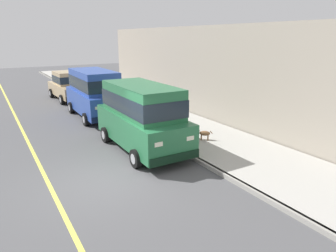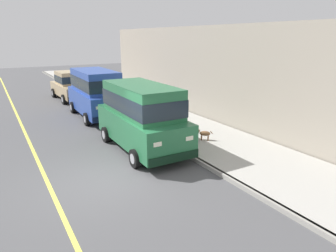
{
  "view_description": "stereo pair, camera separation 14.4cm",
  "coord_description": "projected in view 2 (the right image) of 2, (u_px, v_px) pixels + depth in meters",
  "views": [
    {
      "loc": [
        -2.81,
        -8.24,
        4.22
      ],
      "look_at": [
        3.12,
        1.55,
        0.85
      ],
      "focal_mm": 32.58,
      "sensor_mm": 36.0,
      "label": 1
    },
    {
      "loc": [
        -2.69,
        -8.32,
        4.22
      ],
      "look_at": [
        3.12,
        1.55,
        0.85
      ],
      "focal_mm": 32.58,
      "sensor_mm": 36.0,
      "label": 2
    }
  ],
  "objects": [
    {
      "name": "car_blue_van",
      "position": [
        96.0,
        91.0,
        16.36
      ],
      "size": [
        2.19,
        4.93,
        2.52
      ],
      "color": "#28479E",
      "rests_on": "ground"
    },
    {
      "name": "lane_centre_line",
      "position": [
        52.0,
        192.0,
        8.59
      ],
      "size": [
        0.12,
        57.6,
        0.01
      ],
      "primitive_type": "cube",
      "color": "#E0D64C",
      "rests_on": "ground"
    },
    {
      "name": "sidewalk",
      "position": [
        230.0,
        148.0,
        11.79
      ],
      "size": [
        3.6,
        64.0,
        0.14
      ],
      "primitive_type": "cube",
      "color": "#A8A59E",
      "rests_on": "ground"
    },
    {
      "name": "curb",
      "position": [
        192.0,
        157.0,
        10.91
      ],
      "size": [
        0.16,
        64.0,
        0.14
      ],
      "primitive_type": "cube",
      "color": "gray",
      "rests_on": "ground"
    },
    {
      "name": "ground_plane",
      "position": [
        106.0,
        179.0,
        9.37
      ],
      "size": [
        80.0,
        80.0,
        0.0
      ],
      "primitive_type": "plane",
      "color": "#4C4C4F"
    },
    {
      "name": "dog_brown",
      "position": [
        203.0,
        133.0,
        12.44
      ],
      "size": [
        0.59,
        0.55,
        0.49
      ],
      "color": "brown",
      "rests_on": "sidewalk"
    },
    {
      "name": "building_facade",
      "position": [
        195.0,
        72.0,
        16.66
      ],
      "size": [
        0.5,
        20.0,
        4.75
      ],
      "primitive_type": "cube",
      "color": "#9E9384",
      "rests_on": "ground"
    },
    {
      "name": "car_green_van",
      "position": [
        141.0,
        114.0,
        11.54
      ],
      "size": [
        2.18,
        4.92,
        2.52
      ],
      "color": "#23663D",
      "rests_on": "ground"
    },
    {
      "name": "car_tan_sedan",
      "position": [
        71.0,
        85.0,
        21.1
      ],
      "size": [
        2.16,
        4.66,
        1.92
      ],
      "color": "tan",
      "rests_on": "ground"
    }
  ]
}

